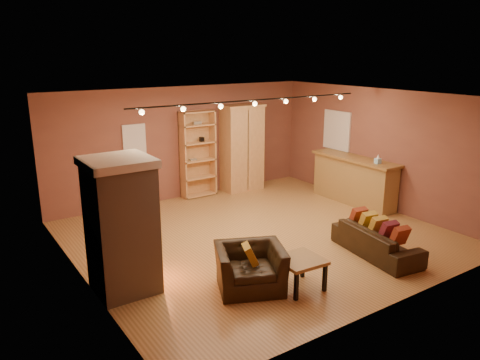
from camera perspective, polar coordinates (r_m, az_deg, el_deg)
floor at (r=9.57m, az=2.39°, el=-6.81°), size 7.00×7.00×0.00m
ceiling at (r=8.90m, az=2.59°, el=10.12°), size 7.00×7.00×0.00m
back_wall at (r=11.85m, az=-6.88°, el=4.52°), size 7.00×0.02×2.80m
left_wall at (r=7.67m, az=-19.11°, el=-2.29°), size 0.02×6.50×2.80m
right_wall at (r=11.51m, az=16.71°, el=3.66°), size 0.02×6.50×2.80m
fireplace at (r=7.36m, az=-14.19°, el=-5.45°), size 1.01×0.98×2.12m
back_window at (r=11.28m, az=-12.75°, el=4.48°), size 0.56×0.04×0.86m
bookcase at (r=11.94m, az=-5.29°, el=3.27°), size 0.90×0.35×2.20m
armoire at (r=12.43m, az=0.23°, el=3.97°), size 1.12×0.64×2.29m
bar_counter at (r=11.77m, az=13.72°, el=0.02°), size 0.64×2.39×1.14m
tissue_box at (r=11.13m, az=16.47°, el=2.40°), size 0.15×0.15×0.23m
right_window at (r=12.36m, az=11.72°, el=5.95°), size 0.05×0.90×1.00m
loveseat at (r=8.95m, az=16.35°, el=-6.54°), size 0.78×1.86×0.76m
armchair at (r=7.41m, az=1.24°, el=-9.82°), size 1.24×1.05×0.92m
coffee_table at (r=7.48m, az=7.33°, el=-9.98°), size 0.70×0.70×0.50m
track_rail at (r=9.07m, az=1.83°, el=9.49°), size 5.20×0.09×0.13m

